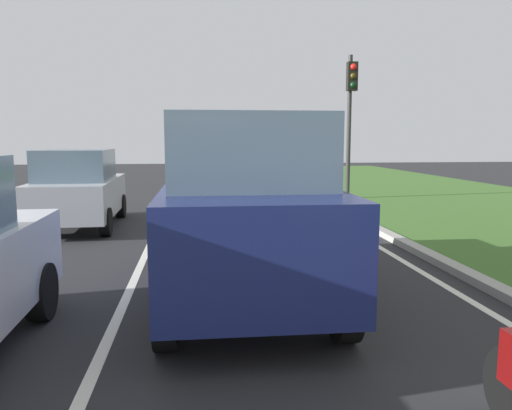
{
  "coord_description": "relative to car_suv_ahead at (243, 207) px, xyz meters",
  "views": [
    {
      "loc": [
        0.22,
        2.72,
        2.01
      ],
      "look_at": [
        0.94,
        8.76,
        1.2
      ],
      "focal_mm": 34.75,
      "sensor_mm": 36.0,
      "label": 1
    }
  ],
  "objects": [
    {
      "name": "ground_plane",
      "position": [
        -0.79,
        5.17,
        -1.17
      ],
      "size": [
        60.0,
        60.0,
        0.0
      ],
      "primitive_type": "plane",
      "color": "#262628"
    },
    {
      "name": "traffic_light_near_right",
      "position": [
        4.39,
        9.65,
        2.01
      ],
      "size": [
        0.32,
        0.5,
        4.69
      ],
      "color": "#2D2D2D",
      "rests_on": "ground"
    },
    {
      "name": "car_hatchback_far",
      "position": [
        -3.26,
        5.52,
        -0.28
      ],
      "size": [
        1.81,
        3.74,
        1.78
      ],
      "rotation": [
        0.0,
        0.0,
        0.03
      ],
      "color": "#B7BABF",
      "rests_on": "ground"
    },
    {
      "name": "lane_line_right_edge",
      "position": [
        2.81,
        5.17,
        -1.16
      ],
      "size": [
        0.12,
        32.0,
        0.01
      ],
      "primitive_type": "cube",
      "color": "silver",
      "rests_on": "ground"
    },
    {
      "name": "lane_line_center",
      "position": [
        -1.49,
        5.17,
        -1.16
      ],
      "size": [
        0.12,
        32.0,
        0.01
      ],
      "primitive_type": "cube",
      "color": "silver",
      "rests_on": "ground"
    },
    {
      "name": "curb_right",
      "position": [
        3.31,
        5.17,
        -1.11
      ],
      "size": [
        0.24,
        48.0,
        0.12
      ],
      "primitive_type": "cube",
      "color": "#9E9B93",
      "rests_on": "ground"
    },
    {
      "name": "car_suv_ahead",
      "position": [
        0.0,
        0.0,
        0.0
      ],
      "size": [
        2.0,
        4.52,
        2.28
      ],
      "rotation": [
        0.0,
        0.0,
        -0.01
      ],
      "color": "navy",
      "rests_on": "ground"
    }
  ]
}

